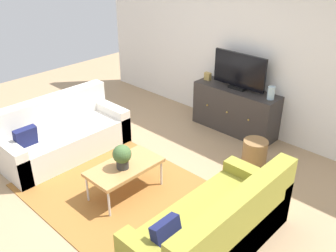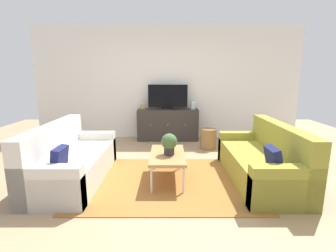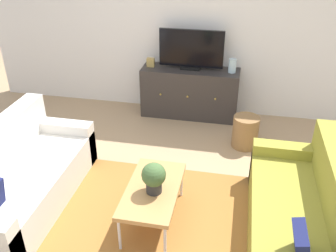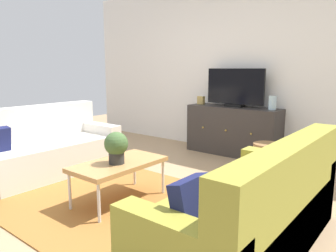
{
  "view_description": "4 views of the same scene",
  "coord_description": "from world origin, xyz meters",
  "views": [
    {
      "loc": [
        3.04,
        -2.51,
        2.94
      ],
      "look_at": [
        0.0,
        0.68,
        0.66
      ],
      "focal_mm": 39.7,
      "sensor_mm": 36.0,
      "label": 1
    },
    {
      "loc": [
        0.02,
        -3.54,
        1.54
      ],
      "look_at": [
        0.0,
        0.68,
        0.66
      ],
      "focal_mm": 26.34,
      "sensor_mm": 36.0,
      "label": 2
    },
    {
      "loc": [
        0.72,
        -2.84,
        2.68
      ],
      "look_at": [
        0.0,
        0.68,
        0.66
      ],
      "focal_mm": 39.85,
      "sensor_mm": 36.0,
      "label": 3
    },
    {
      "loc": [
        2.31,
        -2.19,
        1.32
      ],
      "look_at": [
        0.0,
        0.68,
        0.66
      ],
      "focal_mm": 34.6,
      "sensor_mm": 36.0,
      "label": 4
    }
  ],
  "objects": [
    {
      "name": "tv_console",
      "position": [
        0.01,
        2.27,
        0.37
      ],
      "size": [
        1.43,
        0.47,
        0.74
      ],
      "color": "#332D2B",
      "rests_on": "ground_plane"
    },
    {
      "name": "coffee_table",
      "position": [
        0.01,
        -0.1,
        0.38
      ],
      "size": [
        0.5,
        0.94,
        0.41
      ],
      "color": "#B7844C",
      "rests_on": "ground_plane"
    },
    {
      "name": "couch_right_side",
      "position": [
        1.44,
        -0.1,
        0.28
      ],
      "size": [
        0.81,
        1.85,
        0.84
      ],
      "color": "olive",
      "rests_on": "ground_plane"
    },
    {
      "name": "wicker_basket",
      "position": [
        0.87,
        1.52,
        0.21
      ],
      "size": [
        0.34,
        0.34,
        0.43
      ],
      "primitive_type": "cylinder",
      "color": "olive",
      "rests_on": "ground_plane"
    },
    {
      "name": "glass_vase",
      "position": [
        0.61,
        2.27,
        0.84
      ],
      "size": [
        0.11,
        0.11,
        0.2
      ],
      "primitive_type": "cylinder",
      "color": "silver",
      "rests_on": "tv_console"
    },
    {
      "name": "couch_left_side",
      "position": [
        -1.44,
        -0.1,
        0.28
      ],
      "size": [
        0.81,
        1.85,
        0.84
      ],
      "color": "silver",
      "rests_on": "ground_plane"
    },
    {
      "name": "wall_back",
      "position": [
        0.0,
        2.55,
        1.35
      ],
      "size": [
        6.4,
        0.12,
        2.7
      ],
      "primitive_type": "cube",
      "color": "white",
      "rests_on": "ground_plane"
    },
    {
      "name": "mantel_clock",
      "position": [
        -0.58,
        2.27,
        0.81
      ],
      "size": [
        0.11,
        0.07,
        0.13
      ],
      "primitive_type": "cube",
      "color": "tan",
      "rests_on": "tv_console"
    },
    {
      "name": "ground_plane",
      "position": [
        0.0,
        0.0,
        0.0
      ],
      "size": [
        10.0,
        10.0,
        0.0
      ],
      "primitive_type": "plane",
      "color": "tan"
    },
    {
      "name": "potted_plant",
      "position": [
        0.04,
        -0.15,
        0.59
      ],
      "size": [
        0.23,
        0.23,
        0.31
      ],
      "color": "#2D2D2D",
      "rests_on": "coffee_table"
    },
    {
      "name": "flat_screen_tv",
      "position": [
        0.01,
        2.29,
        1.03
      ],
      "size": [
        0.93,
        0.16,
        0.58
      ],
      "color": "black",
      "rests_on": "tv_console"
    },
    {
      "name": "area_rug",
      "position": [
        0.0,
        -0.15,
        0.01
      ],
      "size": [
        2.5,
        1.9,
        0.01
      ],
      "primitive_type": "cube",
      "color": "#9E662D",
      "rests_on": "ground_plane"
    }
  ]
}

